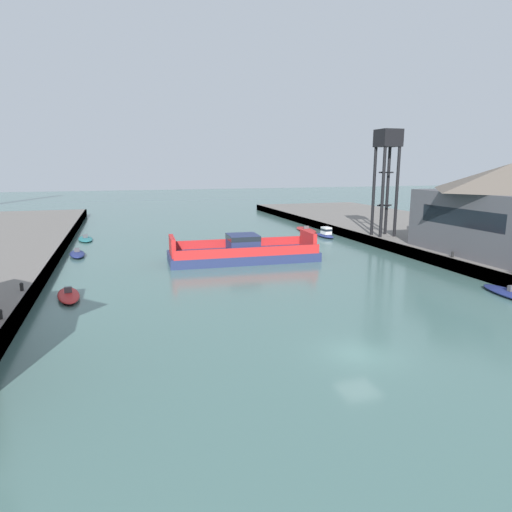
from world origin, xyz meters
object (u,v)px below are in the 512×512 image
(moored_boat_near_left, at_px, (512,294))
(moored_boat_near_right, at_px, (68,295))
(moored_boat_far_left, at_px, (77,254))
(warehouse_shed, at_px, (507,209))
(moored_boat_mid_right, at_px, (85,239))
(moored_boat_mid_left, at_px, (325,233))
(crane_tower, at_px, (387,155))
(moored_boat_far_right, at_px, (306,230))
(chain_ferry, at_px, (243,252))

(moored_boat_near_left, bearing_deg, moored_boat_near_right, 163.39)
(moored_boat_far_left, height_order, warehouse_shed, warehouse_shed)
(moored_boat_near_left, xyz_separation_m, moored_boat_mid_right, (-38.72, 44.29, -0.07))
(moored_boat_mid_left, height_order, moored_boat_far_left, moored_boat_mid_left)
(warehouse_shed, bearing_deg, moored_boat_near_left, -132.40)
(moored_boat_near_right, bearing_deg, crane_tower, 20.17)
(moored_boat_mid_right, bearing_deg, moored_boat_near_right, -88.92)
(moored_boat_mid_left, distance_m, moored_boat_far_right, 7.99)
(chain_ferry, distance_m, moored_boat_far_left, 21.85)
(moored_boat_near_left, bearing_deg, crane_tower, 81.56)
(moored_boat_mid_right, distance_m, crane_tower, 47.89)
(moored_boat_near_left, relative_size, warehouse_shed, 0.37)
(moored_boat_near_left, bearing_deg, moored_boat_mid_right, 131.16)
(moored_boat_far_right, xyz_separation_m, warehouse_shed, (10.80, -32.89, 6.44))
(moored_boat_near_right, xyz_separation_m, warehouse_shed, (47.85, -0.68, 6.35))
(moored_boat_near_right, xyz_separation_m, crane_tower, (42.08, 15.46, 12.80))
(moored_boat_far_left, xyz_separation_m, warehouse_shed, (48.65, -20.42, 6.32))
(moored_boat_mid_left, xyz_separation_m, moored_boat_far_left, (-37.82, -4.49, -0.34))
(chain_ferry, xyz_separation_m, crane_tower, (22.86, 4.44, 12.06))
(moored_boat_far_left, bearing_deg, moored_boat_mid_right, 89.23)
(crane_tower, bearing_deg, warehouse_shed, -70.31)
(moored_boat_mid_left, relative_size, crane_tower, 0.32)
(warehouse_shed, bearing_deg, moored_boat_mid_right, 145.26)
(crane_tower, bearing_deg, moored_boat_near_left, -98.44)
(moored_boat_far_right, bearing_deg, moored_boat_near_left, -88.63)
(chain_ferry, relative_size, moored_boat_near_right, 3.24)
(moored_boat_near_left, relative_size, moored_boat_mid_left, 1.35)
(moored_boat_far_left, relative_size, moored_boat_far_right, 0.66)
(moored_boat_near_right, bearing_deg, chain_ferry, 29.82)
(moored_boat_near_right, height_order, warehouse_shed, warehouse_shed)
(moored_boat_mid_right, relative_size, crane_tower, 0.42)
(moored_boat_near_left, xyz_separation_m, moored_boat_far_right, (-1.05, 43.57, -0.09))
(moored_boat_far_right, distance_m, crane_tower, 21.72)
(moored_boat_mid_left, xyz_separation_m, moored_boat_far_right, (0.03, 7.98, -0.45))
(chain_ferry, height_order, moored_boat_mid_right, chain_ferry)
(chain_ferry, relative_size, crane_tower, 1.22)
(chain_ferry, relative_size, moored_boat_far_left, 3.37)
(moored_boat_near_left, bearing_deg, chain_ferry, 130.16)
(moored_boat_near_right, distance_m, moored_boat_far_right, 49.09)
(moored_boat_mid_right, bearing_deg, chain_ferry, -47.85)
(moored_boat_mid_right, bearing_deg, moored_boat_far_right, -1.10)
(moored_boat_near_right, distance_m, crane_tower, 46.62)
(moored_boat_near_left, relative_size, moored_boat_far_left, 1.22)
(chain_ferry, height_order, crane_tower, crane_tower)
(moored_boat_mid_left, xyz_separation_m, warehouse_shed, (10.83, -24.91, 5.99))
(crane_tower, bearing_deg, moored_boat_near_right, -159.83)
(moored_boat_far_left, height_order, crane_tower, crane_tower)
(chain_ferry, bearing_deg, moored_boat_near_right, -150.18)
(chain_ferry, xyz_separation_m, moored_boat_mid_left, (17.80, 13.21, -0.38))
(chain_ferry, bearing_deg, crane_tower, 11.00)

